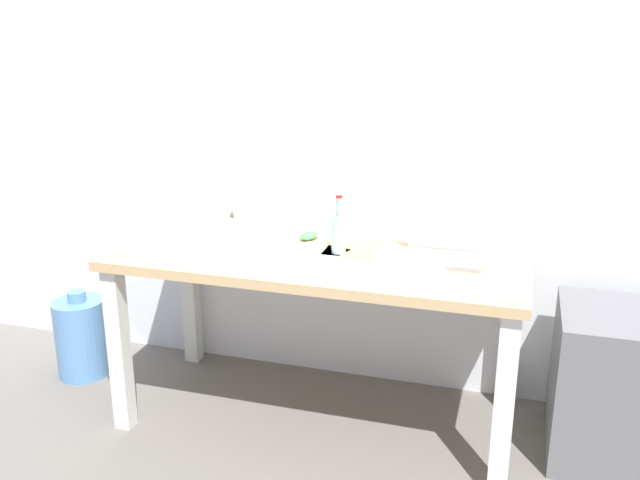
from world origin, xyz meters
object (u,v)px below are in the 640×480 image
desk (320,275)px  water_cooler_jug (81,337)px  filing_cabinet (606,384)px  laptop_left (255,221)px  laptop_right (444,248)px  beer_bottle (339,232)px  computer_mouse (309,236)px

desk → water_cooler_jug: bearing=178.7°
water_cooler_jug → filing_cabinet: (2.37, 0.03, 0.11)m
laptop_left → laptop_right: bearing=-10.4°
laptop_right → filing_cabinet: size_ratio=0.52×
desk → laptop_left: (-0.37, 0.21, 0.15)m
desk → laptop_left: laptop_left is taller
water_cooler_jug → laptop_left: bearing=12.5°
desk → laptop_left: size_ratio=5.14×
laptop_left → laptop_right: laptop_right is taller
beer_bottle → water_cooler_jug: beer_bottle is taller
desk → water_cooler_jug: desk is taller
water_cooler_jug → computer_mouse: bearing=6.1°
beer_bottle → computer_mouse: (-0.17, 0.14, -0.07)m
beer_bottle → filing_cabinet: bearing=3.0°
desk → beer_bottle: (0.08, 0.00, 0.19)m
laptop_left → water_cooler_jug: size_ratio=0.75×
water_cooler_jug → filing_cabinet: size_ratio=0.71×
desk → filing_cabinet: (1.15, 0.06, -0.35)m
laptop_right → water_cooler_jug: 1.82m
laptop_left → water_cooler_jug: 1.06m
laptop_left → filing_cabinet: (1.52, -0.16, -0.50)m
water_cooler_jug → desk: bearing=-1.3°
laptop_right → laptop_left: bearing=169.6°
desk → filing_cabinet: 1.20m
laptop_right → computer_mouse: size_ratio=3.15×
laptop_right → computer_mouse: laptop_right is taller
laptop_right → computer_mouse: bearing=171.0°
computer_mouse → water_cooler_jug: bearing=-153.8°
laptop_left → computer_mouse: bearing=-13.5°
laptop_right → filing_cabinet: (0.65, 0.00, -0.50)m
desk → computer_mouse: (-0.09, 0.15, 0.12)m
desk → beer_bottle: size_ratio=6.89×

